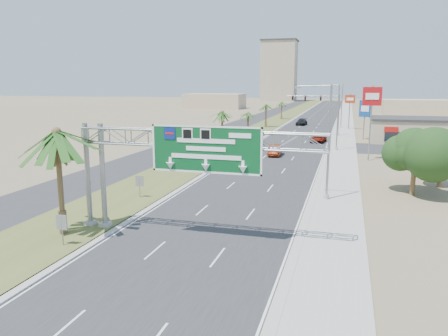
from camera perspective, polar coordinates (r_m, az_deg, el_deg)
The scene contains 31 objects.
ground at distance 21.02m, azimuth -12.11°, elevation -17.83°, with size 600.00×600.00×0.00m, color #8C7A59.
road at distance 126.88m, azimuth 11.77°, elevation 6.16°, with size 12.00×300.00×0.02m, color #28282B.
sidewalk_right at distance 126.57m, azimuth 15.63°, elevation 6.00°, with size 4.00×300.00×0.10m, color #9E9B93.
median_grass at distance 127.97m, azimuth 7.28°, elevation 6.36°, with size 7.00×300.00×0.12m, color #4B5927.
opposing_road at distance 129.20m, azimuth 4.19°, elevation 6.44°, with size 8.00×300.00×0.02m, color #28282B.
sign_gantry at distance 28.23m, azimuth -5.13°, elevation 2.79°, with size 16.75×1.24×7.50m.
palm_near at distance 30.38m, azimuth -21.04°, elevation 4.34°, with size 5.70×5.70×8.35m.
palm_row_b at distance 51.83m, azimuth -5.15°, elevation 5.20°, with size 3.99×3.99×5.95m.
palm_row_c at distance 66.91m, azimuth -0.24°, elevation 7.18°, with size 3.99×3.99×6.75m.
palm_row_d at distance 84.40m, azimuth 3.16°, elevation 7.09°, with size 3.99×3.99×5.45m.
palm_row_e at distance 102.96m, azimuth 5.51°, elevation 8.12°, with size 3.99×3.99×6.15m.
palm_row_f at distance 127.62m, azimuth 7.55°, elevation 8.44°, with size 3.99×3.99×5.75m.
streetlight_near at distance 38.58m, azimuth 13.22°, elevation 2.68°, with size 3.27×0.44×10.00m.
streetlight_mid at distance 68.40m, azimuth 14.45°, elevation 6.10°, with size 3.27×0.44×10.00m.
streetlight_far at distance 104.32m, azimuth 15.01°, elevation 7.62°, with size 3.27×0.44×10.00m.
signal_mast at distance 88.38m, azimuth 13.43°, elevation 7.26°, with size 10.28×0.71×8.00m.
store_building at distance 83.59m, azimuth 24.78°, elevation 4.41°, with size 18.00×10.00×4.00m, color tan.
oak_near at distance 42.96m, azimuth 23.79°, elevation 2.63°, with size 4.50×4.50×6.80m.
oak_far at distance 47.46m, azimuth 26.67°, elevation 2.23°, with size 3.50×3.50×5.60m.
median_signback_a at distance 29.07m, azimuth -20.43°, elevation -6.95°, with size 0.75×0.08×2.08m.
median_signback_b at distance 39.31m, azimuth -10.97°, elevation -1.89°, with size 0.75×0.08×2.08m.
tower_distant at distance 269.41m, azimuth 7.22°, elevation 12.42°, with size 20.00×16.00×35.00m, color tan.
building_distant_left at distance 184.38m, azimuth -1.24°, elevation 8.73°, with size 24.00×14.00×6.00m, color tan.
building_distant_right at distance 157.77m, azimuth 23.65°, elevation 7.28°, with size 20.00×12.00×5.00m, color tan.
car_left_lane at distance 56.70m, azimuth 0.82°, elevation 1.48°, with size 1.73×4.29×1.46m, color black.
car_mid_lane at distance 62.52m, azimuth 6.69°, elevation 2.33°, with size 1.63×4.68×1.54m, color #691D09.
car_right_lane at distance 78.00m, azimuth 12.22°, elevation 3.79°, with size 2.29×4.96×1.38m, color gray.
car_far at distance 109.96m, azimuth 10.10°, elevation 5.92°, with size 2.18×5.35×1.55m, color black.
pole_sign_red_near at distance 60.57m, azimuth 18.76°, elevation 8.26°, with size 2.42×0.59×9.86m.
pole_sign_blue at distance 83.55m, azimuth 17.92°, elevation 7.21°, with size 1.99×0.92×7.35m.
pole_sign_red_far at distance 101.92m, azimuth 16.12°, elevation 8.32°, with size 2.18×0.97×7.84m.
Camera 1 is at (8.94, -16.17, 10.03)m, focal length 35.00 mm.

